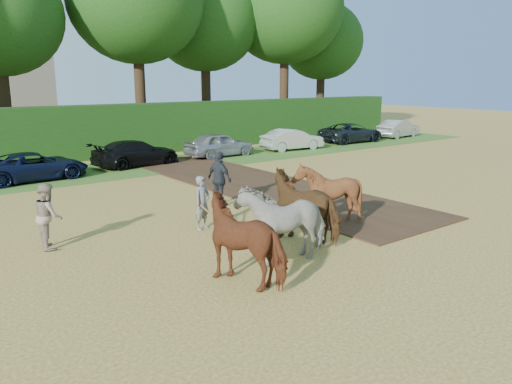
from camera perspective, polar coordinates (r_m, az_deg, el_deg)
ground at (r=15.48m, az=11.33°, el=-4.17°), size 120.00×120.00×0.00m
earth_strip at (r=21.45m, az=-0.06°, el=0.90°), size 4.50×17.00×0.05m
grass_verge at (r=26.59m, az=-11.86°, el=2.94°), size 50.00×5.00×0.03m
hedgerow at (r=30.49m, az=-15.69°, el=6.79°), size 46.00×1.60×3.00m
spectator_near at (r=14.43m, az=-22.66°, el=-2.51°), size 0.77×0.93×1.78m
spectator_far at (r=17.75m, az=-4.18°, el=1.51°), size 0.64×1.21×1.97m
plough_team at (r=13.36m, az=4.17°, el=-2.33°), size 6.52×5.55×1.96m
parked_cars at (r=28.05m, az=-6.84°, el=5.00°), size 41.51×3.25×1.43m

